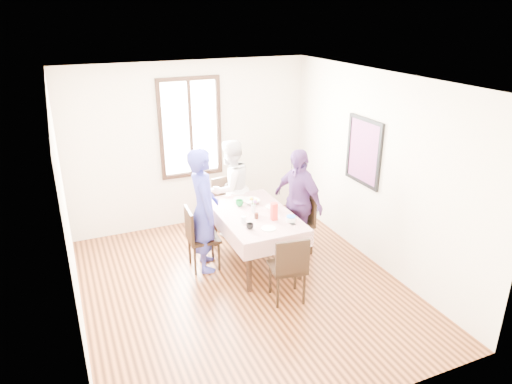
# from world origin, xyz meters

# --- Properties ---
(ground) EXTENTS (4.50, 4.50, 0.00)m
(ground) POSITION_xyz_m (0.00, 0.00, 0.00)
(ground) COLOR black
(ground) RESTS_ON ground
(back_wall) EXTENTS (4.00, 0.00, 4.00)m
(back_wall) POSITION_xyz_m (0.00, 2.25, 1.35)
(back_wall) COLOR #EEE0C3
(back_wall) RESTS_ON ground
(right_wall) EXTENTS (0.00, 4.50, 4.50)m
(right_wall) POSITION_xyz_m (2.00, 0.00, 1.35)
(right_wall) COLOR #EEE0C3
(right_wall) RESTS_ON ground
(window_frame) EXTENTS (1.02, 0.06, 1.62)m
(window_frame) POSITION_xyz_m (0.00, 2.23, 1.65)
(window_frame) COLOR black
(window_frame) RESTS_ON back_wall
(window_pane) EXTENTS (0.90, 0.02, 1.50)m
(window_pane) POSITION_xyz_m (0.00, 2.24, 1.65)
(window_pane) COLOR white
(window_pane) RESTS_ON back_wall
(art_poster) EXTENTS (0.04, 0.76, 0.96)m
(art_poster) POSITION_xyz_m (1.98, 0.30, 1.55)
(art_poster) COLOR red
(art_poster) RESTS_ON right_wall
(dining_table) EXTENTS (0.86, 1.49, 0.75)m
(dining_table) POSITION_xyz_m (0.41, 0.57, 0.38)
(dining_table) COLOR black
(dining_table) RESTS_ON ground
(tablecloth) EXTENTS (0.98, 1.61, 0.01)m
(tablecloth) POSITION_xyz_m (0.41, 0.57, 0.76)
(tablecloth) COLOR #54070A
(tablecloth) RESTS_ON dining_table
(chair_left) EXTENTS (0.44, 0.44, 0.91)m
(chair_left) POSITION_xyz_m (-0.31, 0.71, 0.46)
(chair_left) COLOR black
(chair_left) RESTS_ON ground
(chair_right) EXTENTS (0.47, 0.47, 0.91)m
(chair_right) POSITION_xyz_m (1.13, 0.62, 0.46)
(chair_right) COLOR black
(chair_right) RESTS_ON ground
(chair_far) EXTENTS (0.49, 0.49, 0.91)m
(chair_far) POSITION_xyz_m (0.41, 1.60, 0.46)
(chair_far) COLOR black
(chair_far) RESTS_ON ground
(chair_near) EXTENTS (0.48, 0.48, 0.91)m
(chair_near) POSITION_xyz_m (0.41, -0.45, 0.46)
(chair_near) COLOR black
(chair_near) RESTS_ON ground
(person_left) EXTENTS (0.51, 0.69, 1.75)m
(person_left) POSITION_xyz_m (-0.29, 0.71, 0.87)
(person_left) COLOR #313392
(person_left) RESTS_ON ground
(person_far) EXTENTS (0.93, 0.83, 1.57)m
(person_far) POSITION_xyz_m (0.41, 1.58, 0.79)
(person_far) COLOR white
(person_far) RESTS_ON ground
(person_right) EXTENTS (0.63, 1.01, 1.60)m
(person_right) POSITION_xyz_m (1.11, 0.62, 0.80)
(person_right) COLOR #512E67
(person_right) RESTS_ON ground
(mug_black) EXTENTS (0.12, 0.12, 0.08)m
(mug_black) POSITION_xyz_m (0.16, 0.14, 0.80)
(mug_black) COLOR black
(mug_black) RESTS_ON tablecloth
(mug_flag) EXTENTS (0.12, 0.12, 0.08)m
(mug_flag) POSITION_xyz_m (0.70, 0.51, 0.80)
(mug_flag) COLOR red
(mug_flag) RESTS_ON tablecloth
(mug_green) EXTENTS (0.12, 0.12, 0.09)m
(mug_green) POSITION_xyz_m (0.31, 0.89, 0.81)
(mug_green) COLOR #0C7226
(mug_green) RESTS_ON tablecloth
(serving_bowl) EXTENTS (0.27, 0.27, 0.06)m
(serving_bowl) POSITION_xyz_m (0.50, 0.92, 0.79)
(serving_bowl) COLOR white
(serving_bowl) RESTS_ON tablecloth
(juice_carton) EXTENTS (0.08, 0.08, 0.24)m
(juice_carton) POSITION_xyz_m (0.57, 0.27, 0.88)
(juice_carton) COLOR red
(juice_carton) RESTS_ON tablecloth
(butter_tub) EXTENTS (0.13, 0.13, 0.07)m
(butter_tub) POSITION_xyz_m (0.75, 0.13, 0.80)
(butter_tub) COLOR white
(butter_tub) RESTS_ON tablecloth
(jam_jar) EXTENTS (0.06, 0.06, 0.08)m
(jam_jar) POSITION_xyz_m (0.36, 0.40, 0.80)
(jam_jar) COLOR black
(jam_jar) RESTS_ON tablecloth
(drinking_glass) EXTENTS (0.07, 0.07, 0.10)m
(drinking_glass) POSITION_xyz_m (0.15, 0.34, 0.81)
(drinking_glass) COLOR silver
(drinking_glass) RESTS_ON tablecloth
(smartphone) EXTENTS (0.06, 0.12, 0.01)m
(smartphone) POSITION_xyz_m (0.73, 0.07, 0.77)
(smartphone) COLOR black
(smartphone) RESTS_ON tablecloth
(flower_vase) EXTENTS (0.06, 0.06, 0.12)m
(flower_vase) POSITION_xyz_m (0.40, 0.59, 0.82)
(flower_vase) COLOR silver
(flower_vase) RESTS_ON tablecloth
(plate_right) EXTENTS (0.20, 0.20, 0.01)m
(plate_right) POSITION_xyz_m (0.73, 0.67, 0.77)
(plate_right) COLOR white
(plate_right) RESTS_ON tablecloth
(plate_far) EXTENTS (0.20, 0.20, 0.01)m
(plate_far) POSITION_xyz_m (0.42, 1.14, 0.77)
(plate_far) COLOR white
(plate_far) RESTS_ON tablecloth
(plate_near) EXTENTS (0.20, 0.20, 0.01)m
(plate_near) POSITION_xyz_m (0.38, 0.05, 0.77)
(plate_near) COLOR white
(plate_near) RESTS_ON tablecloth
(butter_lid) EXTENTS (0.12, 0.12, 0.01)m
(butter_lid) POSITION_xyz_m (0.75, 0.13, 0.83)
(butter_lid) COLOR blue
(butter_lid) RESTS_ON butter_tub
(flower_bunch) EXTENTS (0.09, 0.09, 0.10)m
(flower_bunch) POSITION_xyz_m (0.40, 0.59, 0.93)
(flower_bunch) COLOR yellow
(flower_bunch) RESTS_ON flower_vase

